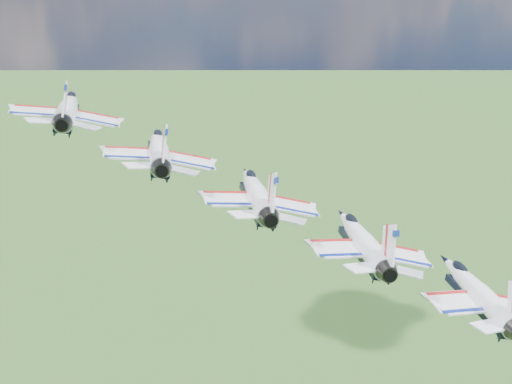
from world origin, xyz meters
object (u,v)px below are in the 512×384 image
object	(u,v)px
jet_0	(68,108)
jet_4	(476,291)
jet_2	(256,192)
jet_1	(159,148)
jet_3	(361,239)

from	to	relation	value
jet_0	jet_4	world-z (taller)	jet_0
jet_2	jet_4	distance (m)	22.67
jet_4	jet_0	bearing A→B (deg)	148.15
jet_4	jet_1	bearing A→B (deg)	148.15
jet_1	jet_3	world-z (taller)	jet_1
jet_0	jet_3	bearing A→B (deg)	-31.85
jet_1	jet_2	bearing A→B (deg)	-31.85
jet_0	jet_2	xyz separation A→B (m)	(16.55, -13.98, -6.65)
jet_2	jet_3	size ratio (longest dim) A/B	1.00
jet_1	jet_3	xyz separation A→B (m)	(16.55, -13.98, -6.65)
jet_1	jet_3	distance (m)	22.67
jet_1	jet_4	xyz separation A→B (m)	(24.83, -20.98, -9.98)
jet_0	jet_3	world-z (taller)	jet_0
jet_0	jet_3	distance (m)	34.00
jet_4	jet_3	bearing A→B (deg)	148.15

